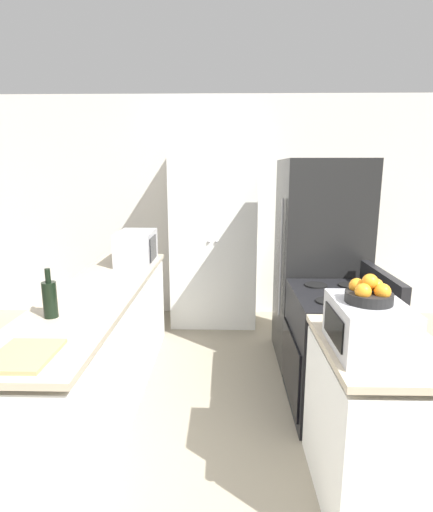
% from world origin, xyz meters
% --- Properties ---
extents(wall_back, '(7.00, 0.06, 2.60)m').
position_xyz_m(wall_back, '(0.00, 3.45, 1.30)').
color(wall_back, silver).
rests_on(wall_back, ground_plane).
extents(counter_left, '(0.60, 2.58, 0.89)m').
position_xyz_m(counter_left, '(-0.87, 1.39, 0.43)').
color(counter_left, silver).
rests_on(counter_left, ground_plane).
extents(counter_right, '(0.60, 0.83, 0.89)m').
position_xyz_m(counter_right, '(0.87, 0.52, 0.43)').
color(counter_right, silver).
rests_on(counter_right, ground_plane).
extents(pantry_cabinet, '(0.95, 0.60, 2.02)m').
position_xyz_m(pantry_cabinet, '(-0.06, 3.11, 1.01)').
color(pantry_cabinet, silver).
rests_on(pantry_cabinet, ground_plane).
extents(stove, '(0.66, 0.80, 1.05)m').
position_xyz_m(stove, '(0.89, 1.35, 0.46)').
color(stove, black).
rests_on(stove, ground_plane).
extents(refrigerator, '(0.74, 0.79, 1.84)m').
position_xyz_m(refrigerator, '(0.93, 2.18, 0.92)').
color(refrigerator, black).
rests_on(refrigerator, ground_plane).
extents(microwave, '(0.33, 0.48, 0.30)m').
position_xyz_m(microwave, '(-0.76, 2.26, 1.05)').
color(microwave, '#B2B2B7').
rests_on(microwave, counter_left).
extents(wine_bottle, '(0.08, 0.08, 0.30)m').
position_xyz_m(wine_bottle, '(-0.96, 0.85, 1.01)').
color(wine_bottle, black).
rests_on(wine_bottle, counter_left).
extents(toaster_oven, '(0.33, 0.44, 0.25)m').
position_xyz_m(toaster_oven, '(0.76, 0.44, 1.02)').
color(toaster_oven, '#B2B2B7').
rests_on(toaster_oven, counter_right).
extents(fruit_bowl, '(0.22, 0.22, 0.14)m').
position_xyz_m(fruit_bowl, '(0.75, 0.44, 1.19)').
color(fruit_bowl, black).
rests_on(fruit_bowl, toaster_oven).
extents(cutting_board, '(0.28, 0.34, 0.02)m').
position_xyz_m(cutting_board, '(-0.87, 0.33, 0.90)').
color(cutting_board, tan).
rests_on(cutting_board, counter_left).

